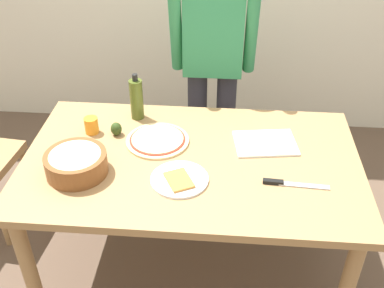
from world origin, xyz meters
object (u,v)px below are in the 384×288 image
at_px(dining_table, 191,174).
at_px(pizza_raw_on_board, 158,140).
at_px(chef_knife, 288,184).
at_px(person_cook, 213,57).
at_px(avocado, 116,129).
at_px(plate_with_slice, 179,179).
at_px(popcorn_bowl, 76,162).
at_px(cup_orange, 91,125).
at_px(olive_oil_bottle, 137,99).
at_px(cutting_board_white, 265,143).

height_order(dining_table, pizza_raw_on_board, pizza_raw_on_board).
height_order(pizza_raw_on_board, chef_knife, pizza_raw_on_board).
xyz_separation_m(person_cook, avocado, (-0.46, -0.58, -0.14)).
bearing_deg(chef_knife, pizza_raw_on_board, 155.40).
distance_m(plate_with_slice, popcorn_bowl, 0.47).
bearing_deg(pizza_raw_on_board, dining_table, -35.49).
bearing_deg(cup_orange, plate_with_slice, -35.76).
bearing_deg(plate_with_slice, avocado, 136.41).
xyz_separation_m(pizza_raw_on_board, plate_with_slice, (0.14, -0.29, -0.00)).
distance_m(dining_table, avocado, 0.45).
distance_m(cup_orange, avocado, 0.13).
distance_m(person_cook, olive_oil_bottle, 0.56).
height_order(person_cook, olive_oil_bottle, person_cook).
height_order(dining_table, olive_oil_bottle, olive_oil_bottle).
bearing_deg(pizza_raw_on_board, person_cook, 68.80).
height_order(pizza_raw_on_board, cutting_board_white, pizza_raw_on_board).
bearing_deg(cup_orange, person_cook, 44.17).
xyz_separation_m(pizza_raw_on_board, cup_orange, (-0.35, 0.06, 0.03)).
xyz_separation_m(chef_knife, avocado, (-0.83, 0.33, 0.03)).
distance_m(popcorn_bowl, olive_oil_bottle, 0.53).
bearing_deg(pizza_raw_on_board, cutting_board_white, 2.28).
xyz_separation_m(olive_oil_bottle, chef_knife, (0.76, -0.50, -0.11)).
distance_m(pizza_raw_on_board, olive_oil_bottle, 0.28).
bearing_deg(olive_oil_bottle, popcorn_bowl, -111.01).
distance_m(popcorn_bowl, chef_knife, 0.95).
xyz_separation_m(pizza_raw_on_board, cutting_board_white, (0.53, 0.02, -0.00)).
xyz_separation_m(person_cook, cup_orange, (-0.59, -0.57, -0.14)).
bearing_deg(cutting_board_white, plate_with_slice, -141.24).
bearing_deg(cup_orange, popcorn_bowl, -86.88).
height_order(person_cook, avocado, person_cook).
bearing_deg(cutting_board_white, chef_knife, -74.62).
distance_m(person_cook, cutting_board_white, 0.70).
relative_size(popcorn_bowl, olive_oil_bottle, 1.09).
bearing_deg(person_cook, popcorn_bowl, -122.40).
height_order(plate_with_slice, popcorn_bowl, popcorn_bowl).
xyz_separation_m(dining_table, olive_oil_bottle, (-0.32, 0.35, 0.20)).
bearing_deg(person_cook, cutting_board_white, -64.43).
distance_m(olive_oil_bottle, cutting_board_white, 0.71).
distance_m(person_cook, cup_orange, 0.83).
height_order(pizza_raw_on_board, cup_orange, cup_orange).
bearing_deg(popcorn_bowl, dining_table, 15.98).
height_order(popcorn_bowl, cup_orange, popcorn_bowl).
bearing_deg(avocado, cutting_board_white, -1.77).
xyz_separation_m(person_cook, popcorn_bowl, (-0.57, -0.90, -0.12)).
bearing_deg(plate_with_slice, pizza_raw_on_board, 115.49).
distance_m(dining_table, cutting_board_white, 0.40).
height_order(dining_table, popcorn_bowl, popcorn_bowl).
distance_m(pizza_raw_on_board, avocado, 0.22).
xyz_separation_m(person_cook, plate_with_slice, (-0.10, -0.92, -0.17)).
distance_m(dining_table, cup_orange, 0.57).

